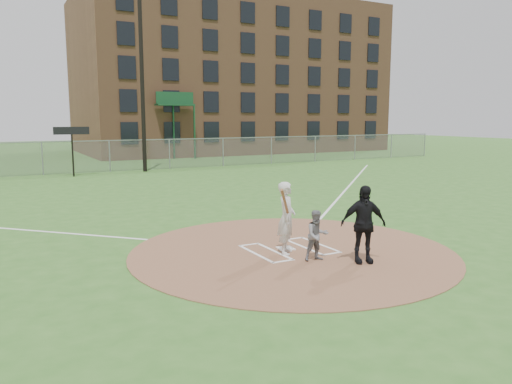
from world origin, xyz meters
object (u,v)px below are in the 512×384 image
umpire (363,224)px  batter_at_plate (286,218)px  home_plate (286,248)px  catcher (317,235)px

umpire → batter_at_plate: 1.93m
umpire → batter_at_plate: bearing=149.6°
umpire → home_plate: bearing=138.5°
home_plate → umpire: size_ratio=0.22×
home_plate → umpire: bearing=-62.8°
catcher → batter_at_plate: bearing=118.0°
home_plate → umpire: 2.33m
catcher → umpire: size_ratio=0.66×
batter_at_plate → home_plate: bearing=60.4°
umpire → batter_at_plate: (-1.20, 1.52, -0.01)m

